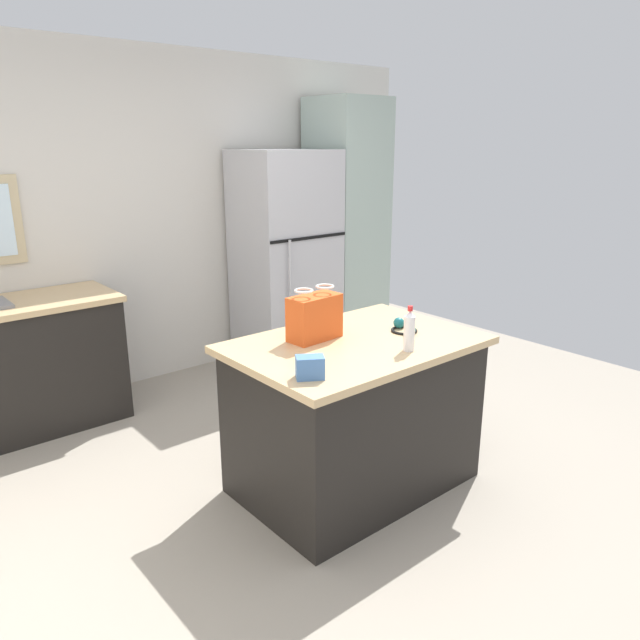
# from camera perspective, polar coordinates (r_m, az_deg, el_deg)

# --- Properties ---
(ground) EXTENTS (6.42, 6.42, 0.00)m
(ground) POSITION_cam_1_polar(r_m,az_deg,el_deg) (3.56, 2.26, -15.87)
(ground) COLOR #9E9384
(back_wall) EXTENTS (5.35, 0.13, 2.61)m
(back_wall) POSITION_cam_1_polar(r_m,az_deg,el_deg) (5.03, -16.35, 9.07)
(back_wall) COLOR silver
(back_wall) RESTS_ON ground
(kitchen_island) EXTENTS (1.34, 0.91, 0.87)m
(kitchen_island) POSITION_cam_1_polar(r_m,az_deg,el_deg) (3.42, 3.27, -8.88)
(kitchen_island) COLOR black
(kitchen_island) RESTS_ON ground
(refrigerator) EXTENTS (0.80, 0.68, 1.85)m
(refrigerator) POSITION_cam_1_polar(r_m,az_deg,el_deg) (5.30, -3.25, 5.83)
(refrigerator) COLOR #B7B7BC
(refrigerator) RESTS_ON ground
(tall_cabinet) EXTENTS (0.59, 0.61, 2.29)m
(tall_cabinet) POSITION_cam_1_polar(r_m,az_deg,el_deg) (5.71, 2.52, 8.88)
(tall_cabinet) COLOR #9EB2A8
(tall_cabinet) RESTS_ON ground
(sink_counter) EXTENTS (1.34, 0.62, 1.09)m
(sink_counter) POSITION_cam_1_polar(r_m,az_deg,el_deg) (4.52, -26.82, -3.93)
(sink_counter) COLOR black
(sink_counter) RESTS_ON ground
(shopping_bag) EXTENTS (0.30, 0.17, 0.29)m
(shopping_bag) POSITION_cam_1_polar(r_m,az_deg,el_deg) (3.25, -0.52, 0.29)
(shopping_bag) COLOR #DB511E
(shopping_bag) RESTS_ON kitchen_island
(small_box) EXTENTS (0.15, 0.14, 0.10)m
(small_box) POSITION_cam_1_polar(r_m,az_deg,el_deg) (2.74, -0.95, -4.52)
(small_box) COLOR #4775B7
(small_box) RESTS_ON kitchen_island
(bottle) EXTENTS (0.06, 0.06, 0.24)m
(bottle) POSITION_cam_1_polar(r_m,az_deg,el_deg) (3.11, 8.47, -1.01)
(bottle) COLOR white
(bottle) RESTS_ON kitchen_island
(ear_defenders) EXTENTS (0.19, 0.19, 0.06)m
(ear_defenders) POSITION_cam_1_polar(r_m,az_deg,el_deg) (3.44, 8.00, -0.73)
(ear_defenders) COLOR black
(ear_defenders) RESTS_ON kitchen_island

